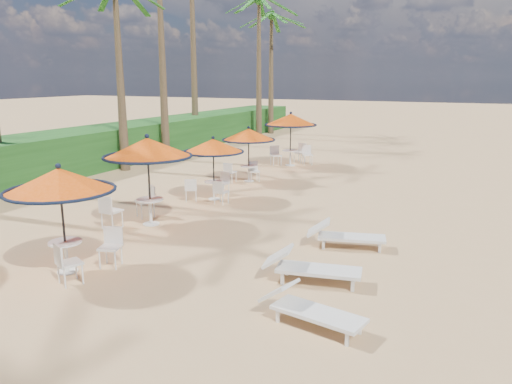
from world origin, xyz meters
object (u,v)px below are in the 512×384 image
(station_0, at_px, (63,190))
(station_4, at_px, (291,126))
(lounger_far, at_px, (344,235))
(station_1, at_px, (145,156))
(lounger_mid, at_px, (309,267))
(lounger_near, at_px, (308,308))
(station_3, at_px, (248,140))
(station_2, at_px, (213,153))

(station_0, height_order, station_4, station_4)
(station_0, height_order, lounger_far, station_0)
(station_1, distance_m, lounger_mid, 6.17)
(station_0, bearing_deg, lounger_near, -0.51)
(station_3, bearing_deg, station_4, 87.05)
(station_3, bearing_deg, station_2, -85.70)
(lounger_far, bearing_deg, lounger_mid, -105.95)
(lounger_mid, bearing_deg, station_0, -171.27)
(station_4, bearing_deg, lounger_far, -62.55)
(station_0, distance_m, lounger_near, 5.73)
(station_4, distance_m, lounger_near, 15.97)
(lounger_near, distance_m, lounger_far, 4.22)
(station_3, relative_size, lounger_near, 1.15)
(station_0, height_order, station_3, station_0)
(lounger_far, bearing_deg, station_1, 170.17)
(station_0, distance_m, station_4, 14.68)
(station_0, height_order, station_1, station_1)
(station_2, bearing_deg, station_1, -93.73)
(station_4, xyz_separation_m, lounger_far, (5.47, -10.53, -1.57))
(station_2, xyz_separation_m, station_3, (-0.24, 3.25, 0.10))
(station_1, bearing_deg, station_2, 86.27)
(station_1, height_order, station_2, station_1)
(station_2, relative_size, lounger_near, 1.13)
(station_4, height_order, lounger_far, station_4)
(station_3, xyz_separation_m, station_4, (0.22, 4.28, 0.17))
(lounger_mid, bearing_deg, station_3, 112.51)
(station_2, distance_m, station_3, 3.26)
(station_1, bearing_deg, station_4, 88.96)
(station_4, xyz_separation_m, lounger_near, (5.99, -14.72, -1.57))
(lounger_mid, bearing_deg, lounger_far, 77.82)
(station_4, height_order, lounger_mid, station_4)
(station_0, bearing_deg, lounger_mid, 19.11)
(lounger_mid, bearing_deg, station_4, 102.21)
(station_1, xyz_separation_m, station_3, (-0.02, 6.67, -0.29))
(station_1, xyz_separation_m, station_4, (0.20, 10.96, -0.12))
(station_4, xyz_separation_m, lounger_mid, (5.39, -12.97, -1.55))
(station_0, xyz_separation_m, station_4, (-0.48, 14.67, 0.04))
(station_4, bearing_deg, station_0, -88.14)
(station_2, xyz_separation_m, lounger_mid, (5.37, -5.44, -1.28))
(lounger_near, bearing_deg, station_0, -168.83)
(station_0, xyz_separation_m, lounger_mid, (4.92, 1.70, -1.51))
(station_0, height_order, station_2, station_0)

